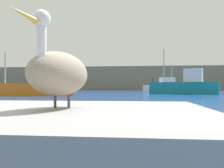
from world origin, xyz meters
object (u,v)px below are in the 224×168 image
pelican (59,72)px  fishing_boat_white (163,87)px  fishing_boat_orange (34,87)px  fishing_boat_teal (185,86)px  fishing_boat_blue (56,87)px

pelican → fishing_boat_white: (4.64, 37.90, -0.08)m
pelican → fishing_boat_orange: fishing_boat_orange is taller
fishing_boat_white → fishing_boat_orange: (-13.78, -18.14, -0.10)m
pelican → fishing_boat_teal: (6.09, 26.95, 0.01)m
pelican → fishing_boat_blue: size_ratio=0.27×
pelican → fishing_boat_white: 38.19m
fishing_boat_blue → fishing_boat_teal: 17.90m
pelican → fishing_boat_orange: (-9.13, 19.77, -0.17)m
fishing_boat_teal → fishing_boat_blue: bearing=2.9°
fishing_boat_teal → pelican: bearing=96.0°
fishing_boat_white → fishing_boat_teal: size_ratio=0.78×
fishing_boat_orange → fishing_boat_white: bearing=-142.6°
pelican → fishing_boat_teal: bearing=178.4°
fishing_boat_teal → fishing_boat_orange: 16.83m
fishing_boat_blue → fishing_boat_orange: bearing=124.7°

